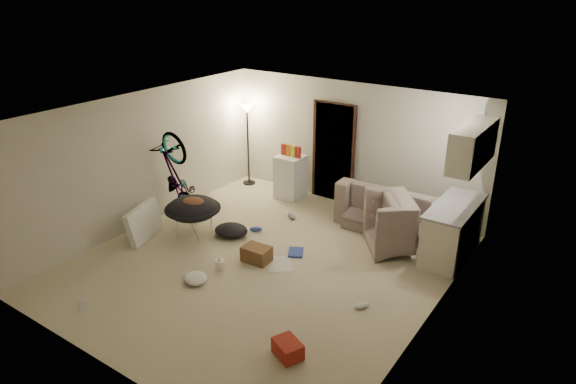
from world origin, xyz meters
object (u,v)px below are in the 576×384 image
Objects in this scene: saucer_chair at (193,213)px; drink_case_b at (288,349)px; tv_box at (144,222)px; juicer at (220,264)px; sofa at (393,212)px; drink_case_a at (257,254)px; mini_fridge at (290,177)px; armchair at (409,229)px; bicycle at (178,197)px; kitchen_counter at (452,231)px; floor_lamp at (247,128)px.

saucer_chair is 2.74× the size of drink_case_b.
tv_box is 2.51× the size of drink_case_b.
sofa is at bearing 60.98° from juicer.
drink_case_a is at bearing 59.24° from sofa.
saucer_chair is at bearing 151.37° from juicer.
mini_fridge is 0.99× the size of tv_box.
mini_fridge is at bearing 39.21° from armchair.
armchair is 2.93× the size of drink_case_b.
saucer_chair is at bearing -106.76° from bicycle.
juicer is (1.83, -0.93, -0.40)m from bicycle.
drink_case_a is at bearing -67.19° from mini_fridge.
sofa is at bearing 160.09° from kitchen_counter.
floor_lamp is 1.97× the size of tv_box.
bicycle is at bearing 153.16° from juicer.
tv_box is at bearing -88.17° from floor_lamp.
drink_case_b is at bearing -28.08° from saucer_chair.
juicer is at bearing -125.05° from drink_case_a.
kitchen_counter reaches higher than sofa.
tv_box is (-1.11, -3.03, -0.15)m from mini_fridge.
bicycle is at bearing -116.77° from mini_fridge.
floor_lamp is 0.88× the size of sofa.
armchair is 0.58× the size of bicycle.
tv_box is (0.10, -3.13, -1.00)m from floor_lamp.
bicycle reaches higher than drink_case_a.
floor_lamp reaches higher than bicycle.
mini_fridge reaches higher than sofa.
tv_box is (-4.73, -2.48, -0.14)m from kitchen_counter.
saucer_chair is 0.88m from tv_box.
bicycle is (-3.49, -2.06, 0.19)m from sofa.
tv_box reaches higher than sofa.
floor_lamp is 1.98× the size of mini_fridge.
bicycle is 2.43m from mini_fridge.
floor_lamp is at bearing 41.69° from armchair.
drink_case_a is at bearing -49.57° from floor_lamp.
drink_case_a is 2.37m from drink_case_b.
sofa reaches higher than drink_case_b.
saucer_chair is 2.24× the size of drink_case_a.
kitchen_counter is 3.67m from mini_fridge.
saucer_chair is at bearing -155.15° from kitchen_counter.
juicer is (-2.90, -2.54, -0.35)m from kitchen_counter.
armchair reaches higher than tv_box.
kitchen_counter is 1.63× the size of tv_box.
juicer reaches higher than drink_case_b.
bicycle is 8.52× the size of juicer.
drink_case_a is (2.27, -2.66, -1.18)m from floor_lamp.
kitchen_counter is 1.64× the size of mini_fridge.
floor_lamp is 0.97× the size of bicycle.
floor_lamp is 3.69m from drink_case_a.
juicer is at bearing -110.20° from bicycle.
tv_box is 2.22m from drink_case_a.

